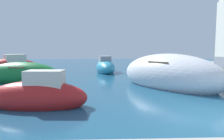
# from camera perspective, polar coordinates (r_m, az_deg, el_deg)

# --- Properties ---
(moored_boat_0) EXTENTS (6.01, 6.80, 2.44)m
(moored_boat_0) POSITION_cam_1_polar(r_m,az_deg,el_deg) (12.28, 15.33, -1.33)
(moored_boat_0) COLOR white
(moored_boat_0) RESTS_ON ground
(moored_boat_1) EXTENTS (2.16, 4.68, 1.81)m
(moored_boat_1) POSITION_cam_1_polar(r_m,az_deg,el_deg) (19.44, -1.88, 0.85)
(moored_boat_1) COLOR teal
(moored_boat_1) RESTS_ON ground
(moored_boat_3) EXTENTS (5.10, 2.41, 1.69)m
(moored_boat_3) POSITION_cam_1_polar(r_m,az_deg,el_deg) (14.80, -23.33, -1.21)
(moored_boat_3) COLOR #197233
(moored_boat_3) RESTS_ON ground
(moored_boat_4) EXTENTS (3.70, 2.92, 1.69)m
(moored_boat_4) POSITION_cam_1_polar(r_m,az_deg,el_deg) (18.41, 14.70, 0.20)
(moored_boat_4) COLOR #1E479E
(moored_boat_4) RESTS_ON ground
(moored_boat_6) EXTENTS (4.93, 4.30, 2.04)m
(moored_boat_6) POSITION_cam_1_polar(r_m,az_deg,el_deg) (20.66, -25.83, 0.74)
(moored_boat_6) COLOR #B21E1E
(moored_boat_6) RESTS_ON ground
(moored_boat_8) EXTENTS (3.80, 1.60, 1.65)m
(moored_boat_8) POSITION_cam_1_polar(r_m,az_deg,el_deg) (8.27, -19.51, -6.66)
(moored_boat_8) COLOR #B21E1E
(moored_boat_8) RESTS_ON ground
(moored_boat_9) EXTENTS (1.36, 3.24, 1.77)m
(moored_boat_9) POSITION_cam_1_polar(r_m,az_deg,el_deg) (19.11, 27.91, 0.05)
(moored_boat_9) COLOR gold
(moored_boat_9) RESTS_ON ground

